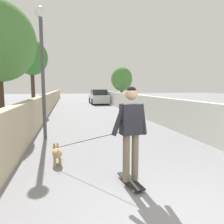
# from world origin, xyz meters

# --- Properties ---
(ground_plane) EXTENTS (80.00, 80.00, 0.00)m
(ground_plane) POSITION_xyz_m (14.00, 0.00, 0.00)
(ground_plane) COLOR gray
(wall_left) EXTENTS (48.00, 0.30, 1.34)m
(wall_left) POSITION_xyz_m (12.00, 2.90, 0.67)
(wall_left) COLOR tan
(wall_left) RESTS_ON ground
(fence_right) EXTENTS (48.00, 0.30, 1.32)m
(fence_right) POSITION_xyz_m (12.00, -2.90, 0.66)
(fence_right) COLOR silver
(fence_right) RESTS_ON ground
(tree_right_near) EXTENTS (2.22, 2.22, 3.90)m
(tree_right_near) POSITION_xyz_m (19.00, -4.11, 2.63)
(tree_right_near) COLOR brown
(tree_right_near) RESTS_ON ground
(tree_left_mid) EXTENTS (2.12, 2.12, 5.00)m
(tree_left_mid) POSITION_xyz_m (13.00, 3.83, 3.76)
(tree_left_mid) COLOR #473523
(tree_left_mid) RESTS_ON ground
(lamp_post) EXTENTS (0.36, 0.36, 4.47)m
(lamp_post) POSITION_xyz_m (5.46, 2.35, 3.04)
(lamp_post) COLOR #4C4C51
(lamp_post) RESTS_ON ground
(skateboard) EXTENTS (0.82, 0.32, 0.08)m
(skateboard) POSITION_xyz_m (1.46, 0.44, 0.07)
(skateboard) COLOR black
(skateboard) RESTS_ON ground
(person_skateboarder) EXTENTS (0.27, 0.72, 1.74)m
(person_skateboarder) POSITION_xyz_m (1.46, 0.44, 1.11)
(person_skateboarder) COLOR #726651
(person_skateboarder) RESTS_ON skateboard
(dog) EXTENTS (1.69, 1.53, 1.06)m
(dog) POSITION_xyz_m (2.84, 1.82, 0.27)
(dog) COLOR tan
(dog) RESTS_ON ground
(car_near) EXTENTS (4.03, 1.80, 1.54)m
(car_near) POSITION_xyz_m (19.65, -1.75, 0.71)
(car_near) COLOR silver
(car_near) RESTS_ON ground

